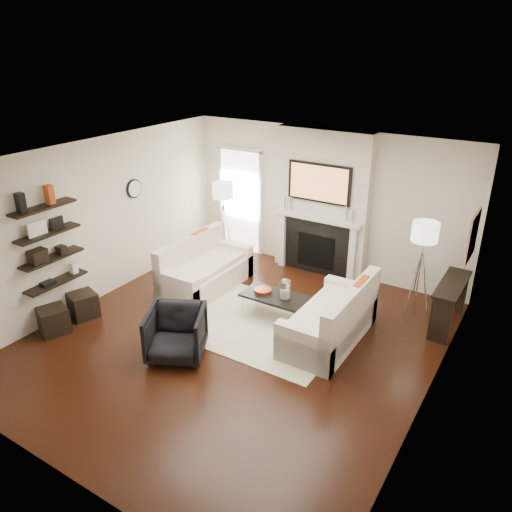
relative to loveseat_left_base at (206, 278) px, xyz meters
The scene contains 71 objects.
room_envelope 2.11m from the loveseat_left_base, 39.26° to the right, with size 6.00×6.00×6.00m.
chimney_breast 2.50m from the loveseat_left_base, 51.88° to the left, with size 1.80×0.25×2.70m, color silver.
fireplace_surround 2.14m from the loveseat_left_base, 49.62° to the left, with size 1.30×0.02×1.04m, color black.
firebox 2.13m from the loveseat_left_base, 49.54° to the left, with size 0.75×0.02×0.65m, color black.
mantel_pilaster_l 1.75m from the loveseat_left_base, 67.58° to the left, with size 0.12×0.08×1.10m, color white.
mantel_pilaster_r 2.65m from the loveseat_left_base, 37.14° to the left, with size 0.12×0.08×1.10m, color white.
mantel_shelf 2.27m from the loveseat_left_base, 48.73° to the left, with size 1.70×0.18×0.07m, color white.
tv_body 2.62m from the loveseat_left_base, 49.18° to the left, with size 1.20×0.06×0.70m, color black.
tv_screen 2.60m from the loveseat_left_base, 48.61° to the left, with size 1.10×0.01×0.62m, color #BF723F.
candlestick_l_tall 2.09m from the loveseat_left_base, 62.39° to the left, with size 0.04×0.04×0.30m, color silver.
candlestick_l_short 2.03m from the loveseat_left_base, 66.22° to the left, with size 0.04×0.04×0.24m, color silver.
candlestick_r_tall 2.72m from the loveseat_left_base, 39.32° to the left, with size 0.04×0.04×0.30m, color silver.
candlestick_r_short 2.80m from the loveseat_left_base, 37.50° to the left, with size 0.04×0.04×0.24m, color silver.
hallway_panel 2.09m from the loveseat_left_base, 104.37° to the left, with size 0.90×0.02×2.10m, color white.
door_trim_l 2.23m from the loveseat_left_base, 117.49° to the left, with size 0.06×0.06×2.16m, color white.
door_trim_r 2.02m from the loveseat_left_base, 89.86° to the left, with size 0.06×0.06×2.16m, color white.
door_trim_top 2.70m from the loveseat_left_base, 104.52° to the left, with size 1.02×0.06×0.06m, color white.
rug 1.59m from the loveseat_left_base, 20.39° to the right, with size 2.60×2.00×0.01m, color #EFE7C4.
loveseat_left_base is the anchor object (origin of this frame).
loveseat_left_back 0.46m from the loveseat_left_base, behind, with size 0.18×1.80×0.80m, color white.
loveseat_left_arm_n 0.81m from the loveseat_left_base, 90.00° to the right, with size 0.85×0.18×0.60m, color white.
loveseat_left_arm_s 0.81m from the loveseat_left_base, 90.00° to the left, with size 0.85×0.18×0.60m, color white.
loveseat_left_cushion 0.26m from the loveseat_left_base, ahead, with size 0.63×1.44×0.10m, color white.
pillow_left_orange 0.69m from the loveseat_left_base, 138.15° to the left, with size 0.10×0.42×0.42m, color #AE4215.
pillow_left_charcoal 0.68m from the loveseat_left_base, 138.15° to the right, with size 0.10×0.40×0.40m, color black.
loveseat_right_base 2.56m from the loveseat_left_base, ahead, with size 0.85×1.80×0.42m, color white.
loveseat_right_back 2.91m from the loveseat_left_base, ahead, with size 0.18×1.80×0.80m, color white.
loveseat_right_arm_n 2.80m from the loveseat_left_base, 24.70° to the right, with size 0.85×0.18×0.60m, color white.
loveseat_right_arm_s 2.58m from the loveseat_left_base, 10.11° to the left, with size 0.85×0.18×0.60m, color white.
loveseat_right_cushion 2.53m from the loveseat_left_base, ahead, with size 0.63×1.44×0.10m, color white.
pillow_right_orange 2.92m from the loveseat_left_base, ahead, with size 0.10×0.42×0.42m, color #AE4215.
pillow_right_charcoal 2.99m from the loveseat_left_base, 12.89° to the right, with size 0.10×0.40×0.40m, color black.
coffee_table 1.62m from the loveseat_left_base, ahead, with size 1.10×0.55×0.04m, color black.
coffee_leg_nw 1.19m from the loveseat_left_base, 23.78° to the right, with size 0.02×0.02×0.38m, color silver.
coffee_leg_ne 2.14m from the loveseat_left_base, 12.94° to the right, with size 0.02×0.02×0.38m, color silver.
coffee_leg_sw 1.09m from the loveseat_left_base, ahead, with size 0.02×0.02×0.38m, color silver.
coffee_leg_se 2.09m from the loveseat_left_base, ahead, with size 0.02×0.02×0.38m, color silver.
hurricane_glass 1.79m from the loveseat_left_base, ahead, with size 0.18×0.18×0.32m, color white.
hurricane_candle 1.78m from the loveseat_left_base, ahead, with size 0.10×0.10×0.15m, color white.
copper_bowl 1.38m from the loveseat_left_base, 10.99° to the right, with size 0.28×0.28×0.05m, color #B2461D.
armchair 2.08m from the loveseat_left_base, 64.29° to the right, with size 0.77×0.72×0.79m, color black.
lamp_left_post 1.37m from the loveseat_left_base, 111.19° to the left, with size 0.02×0.02×1.20m, color silver.
lamp_left_shade 1.81m from the loveseat_left_base, 111.19° to the left, with size 0.40×0.40×0.30m, color white.
lamp_left_leg_a 1.34m from the loveseat_left_base, 106.59° to the left, with size 0.02×0.02×1.25m, color silver.
lamp_left_leg_b 1.48m from the loveseat_left_base, 111.87° to the left, with size 0.02×0.02×1.25m, color silver.
lamp_left_leg_c 1.31m from the loveseat_left_base, 115.12° to the left, with size 0.02×0.02×1.25m, color silver.
lamp_right_post 3.60m from the loveseat_left_base, 16.74° to the left, with size 0.02×0.02×1.20m, color silver.
lamp_right_shade 3.78m from the loveseat_left_base, 16.74° to the left, with size 0.40×0.40×0.30m, color white.
lamp_right_leg_a 3.70m from the loveseat_left_base, 16.24° to the left, with size 0.02×0.02×1.25m, color silver.
lamp_right_leg_b 3.57m from the loveseat_left_base, 18.46° to the left, with size 0.02×0.02×1.25m, color silver.
lamp_right_leg_c 3.52m from the loveseat_left_base, 15.50° to the left, with size 0.02×0.02×1.25m, color silver.
console_top 4.10m from the loveseat_left_base, 13.89° to the left, with size 0.35×1.20×0.04m, color black.
console_leg_n 3.97m from the loveseat_left_base, ahead, with size 0.30×0.04×0.71m, color black.
console_leg_s 4.23m from the loveseat_left_base, 21.14° to the left, with size 0.30×0.04×0.71m, color black.
wall_art 4.42m from the loveseat_left_base, 12.72° to the left, with size 0.03×0.70×0.70m, color #AC7056.
shelf_bottom 2.51m from the loveseat_left_base, 120.39° to the right, with size 0.25×1.00×0.04m, color black.
shelf_lower 2.62m from the loveseat_left_base, 120.39° to the right, with size 0.25×1.00×0.04m, color black.
shelf_upper 2.78m from the loveseat_left_base, 120.39° to the right, with size 0.25×1.00×0.04m, color black.
shelf_top 2.99m from the loveseat_left_base, 120.39° to the right, with size 0.25×1.00×0.04m, color black.
decor_magfile_a 3.31m from the loveseat_left_base, 116.95° to the right, with size 0.12×0.10×0.28m, color black.
decor_magfile_b 2.98m from the loveseat_left_base, 122.10° to the right, with size 0.12×0.10×0.28m, color #AE4215.
decor_frame_a 2.96m from the loveseat_left_base, 118.67° to the right, with size 0.04×0.30×0.22m, color white.
decor_frame_b 2.70m from the loveseat_left_base, 122.60° to the right, with size 0.04×0.22×0.18m, color black.
decor_wine_rack 2.84m from the loveseat_left_base, 117.94° to the right, with size 0.18×0.25×0.20m, color black.
decor_box_small 2.51m from the loveseat_left_base, 122.62° to the right, with size 0.15×0.12×0.12m, color black.
decor_books 2.64m from the loveseat_left_base, 118.73° to the right, with size 0.14×0.20×0.05m, color black.
decor_box_tall 2.26m from the loveseat_left_base, 124.94° to the right, with size 0.10×0.10×0.18m, color white.
clock_rim 2.03m from the loveseat_left_base, behind, with size 0.34×0.34×0.04m, color black.
clock_face 2.01m from the loveseat_left_base, behind, with size 0.29×0.29×0.01m, color white.
ottoman_near 2.13m from the loveseat_left_base, 121.00° to the right, with size 0.40×0.40×0.40m, color black.
ottoman_far 2.63m from the loveseat_left_base, 114.66° to the right, with size 0.40×0.40×0.40m, color black.
Camera 1 is at (3.62, -5.18, 4.15)m, focal length 35.00 mm.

